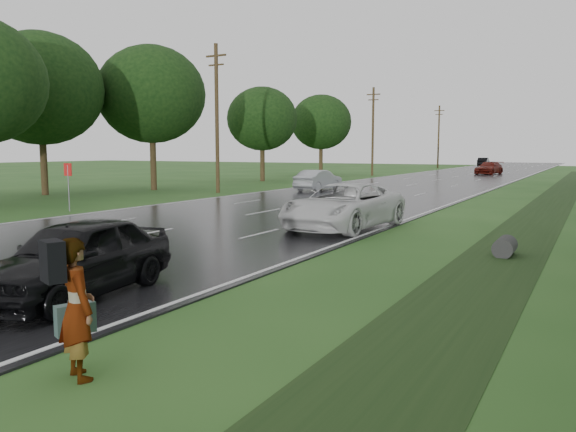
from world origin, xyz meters
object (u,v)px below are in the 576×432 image
at_px(road_sign, 68,177).
at_px(pedestrian, 75,306).
at_px(white_pickup, 344,206).
at_px(silver_sedan, 318,180).
at_px(dark_sedan, 77,257).

relative_size(road_sign, pedestrian, 1.25).
bearing_deg(pedestrian, road_sign, -17.69).
distance_m(white_pickup, silver_sedan, 19.50).
bearing_deg(pedestrian, silver_sedan, -47.52).
height_order(white_pickup, silver_sedan, white_pickup).
relative_size(white_pickup, dark_sedan, 1.30).
relative_size(pedestrian, white_pickup, 0.31).
xyz_separation_m(pedestrian, silver_sedan, (-11.78, 31.36, -0.17)).
height_order(road_sign, pedestrian, road_sign).
bearing_deg(silver_sedan, road_sign, 78.92).
bearing_deg(road_sign, pedestrian, -39.58).
xyz_separation_m(road_sign, white_pickup, (14.00, 0.67, -0.77)).
xyz_separation_m(pedestrian, dark_sedan, (-3.18, 2.73, -0.13)).
distance_m(pedestrian, silver_sedan, 33.50).
relative_size(pedestrian, dark_sedan, 0.40).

